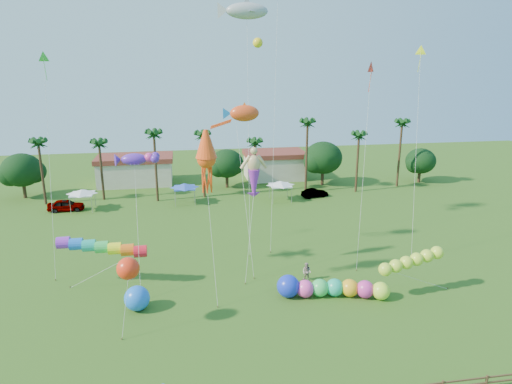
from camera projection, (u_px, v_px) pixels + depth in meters
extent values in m
plane|color=#285116|center=(279.00, 351.00, 32.50)|extent=(160.00, 160.00, 0.00)
cylinder|color=#3A2819|center=(42.00, 174.00, 65.12)|extent=(0.36, 0.36, 9.00)
cylinder|color=#3A2819|center=(102.00, 172.00, 67.40)|extent=(0.36, 0.36, 8.50)
cylinder|color=#3A2819|center=(156.00, 168.00, 66.57)|extent=(0.36, 0.36, 10.00)
cylinder|color=#3A2819|center=(204.00, 167.00, 68.69)|extent=(0.36, 0.36, 9.50)
cylinder|color=#3A2819|center=(255.00, 168.00, 71.11)|extent=(0.36, 0.36, 8.00)
cylinder|color=#3A2819|center=(307.00, 158.00, 71.02)|extent=(0.36, 0.36, 11.00)
cylinder|color=#3A2819|center=(357.00, 164.00, 71.62)|extent=(0.36, 0.36, 9.00)
cylinder|color=#3A2819|center=(399.00, 155.00, 74.58)|extent=(0.36, 0.36, 10.50)
sphere|color=#113814|center=(22.00, 170.00, 68.32)|extent=(5.88, 5.88, 5.88)
sphere|color=#113814|center=(227.00, 163.00, 74.27)|extent=(5.46, 5.46, 5.46)
sphere|color=#113814|center=(323.00, 158.00, 75.69)|extent=(6.30, 6.30, 6.30)
sphere|color=#113814|center=(421.00, 161.00, 77.68)|extent=(5.04, 5.04, 5.04)
cube|color=beige|center=(136.00, 172.00, 77.19)|extent=(12.00, 7.00, 4.00)
cube|color=beige|center=(274.00, 167.00, 80.99)|extent=(10.00, 7.00, 4.00)
pyramid|color=white|center=(82.00, 191.00, 62.75)|extent=(3.00, 3.00, 0.60)
pyramid|color=blue|center=(184.00, 185.00, 65.92)|extent=(3.00, 3.00, 0.60)
pyramid|color=white|center=(280.00, 183.00, 67.18)|extent=(3.00, 3.00, 0.60)
cube|color=brown|center=(487.00, 382.00, 28.57)|extent=(0.12, 0.12, 1.00)
imported|color=#4C4C54|center=(66.00, 205.00, 63.13)|extent=(4.86, 2.06, 1.64)
imported|color=#4C4C54|center=(315.00, 193.00, 69.59)|extent=(4.26, 2.20, 1.34)
imported|color=gray|center=(307.00, 272.00, 42.75)|extent=(1.10, 1.10, 1.80)
sphere|color=#FF43AD|center=(305.00, 289.00, 39.81)|extent=(1.57, 1.57, 1.57)
sphere|color=#31D35B|center=(320.00, 288.00, 39.98)|extent=(1.57, 1.57, 1.57)
sphere|color=#1AB88D|center=(335.00, 287.00, 40.04)|extent=(1.57, 1.57, 1.57)
sphere|color=#FFB01A|center=(350.00, 288.00, 39.95)|extent=(1.57, 1.57, 1.57)
sphere|color=#DC33A1|center=(365.00, 289.00, 39.72)|extent=(1.57, 1.57, 1.57)
sphere|color=#CCFF38|center=(381.00, 291.00, 39.44)|extent=(1.57, 1.57, 1.57)
sphere|color=#172FD6|center=(288.00, 286.00, 39.81)|extent=(2.37, 2.37, 2.00)
sphere|color=blue|center=(137.00, 298.00, 37.67)|extent=(2.10, 2.10, 2.10)
cylinder|color=red|center=(118.00, 253.00, 40.71)|extent=(8.06, 2.32, 1.08)
cylinder|color=silver|center=(105.00, 270.00, 41.33)|extent=(6.56, 0.76, 3.47)
cylinder|color=brown|center=(70.00, 287.00, 41.60)|extent=(0.08, 0.08, 0.16)
ellipsoid|color=#BFE833|center=(385.00, 269.00, 38.94)|extent=(6.30, 2.99, 1.37)
cylinder|color=silver|center=(417.00, 280.00, 40.17)|extent=(6.60, 0.72, 2.81)
cylinder|color=brown|center=(448.00, 288.00, 41.38)|extent=(0.08, 0.08, 0.16)
sphere|color=#FF3214|center=(128.00, 269.00, 33.53)|extent=(2.01, 2.01, 1.69)
cylinder|color=silver|center=(125.00, 304.00, 33.66)|extent=(0.76, 1.12, 5.22)
cylinder|color=brown|center=(122.00, 339.00, 33.78)|extent=(0.08, 0.08, 0.16)
cylinder|color=silver|center=(250.00, 230.00, 42.66)|extent=(1.39, 3.27, 9.54)
cylinder|color=brown|center=(245.00, 283.00, 42.29)|extent=(0.08, 0.08, 0.16)
ellipsoid|color=#E74519|center=(244.00, 113.00, 44.79)|extent=(4.45, 1.85, 1.80)
cylinder|color=silver|center=(249.00, 195.00, 44.09)|extent=(0.03, 5.82, 15.04)
cylinder|color=brown|center=(254.00, 278.00, 43.36)|extent=(0.08, 0.08, 0.16)
ellipsoid|color=#99A1A7|center=(247.00, 11.00, 48.11)|extent=(6.38, 4.14, 2.15)
cylinder|color=silver|center=(248.00, 134.00, 48.25)|extent=(0.83, 6.80, 25.09)
cylinder|color=brown|center=(250.00, 256.00, 48.37)|extent=(0.08, 0.08, 0.16)
cone|color=#FC4A14|center=(206.00, 159.00, 37.82)|extent=(2.32, 2.32, 5.09)
cylinder|color=silver|center=(212.00, 234.00, 38.05)|extent=(0.43, 3.09, 12.12)
cylinder|color=brown|center=(218.00, 307.00, 38.26)|extent=(0.08, 0.08, 0.16)
ellipsoid|color=#5923B3|center=(134.00, 159.00, 40.84)|extent=(4.47, 3.43, 1.54)
cylinder|color=silver|center=(137.00, 229.00, 40.08)|extent=(0.23, 4.96, 11.48)
cylinder|color=brown|center=(141.00, 300.00, 39.29)|extent=(0.08, 0.08, 0.16)
cone|color=#FB311B|center=(371.00, 68.00, 43.13)|extent=(1.24, 1.03, 1.34)
cylinder|color=silver|center=(364.00, 172.00, 44.10)|extent=(1.54, 3.26, 19.30)
cylinder|color=brown|center=(356.00, 270.00, 45.06)|extent=(0.08, 0.08, 0.16)
cone|color=#E0F919|center=(421.00, 51.00, 45.16)|extent=(1.19, 0.80, 1.22)
cylinder|color=silver|center=(416.00, 158.00, 46.30)|extent=(0.78, 3.49, 20.90)
cylinder|color=brown|center=(411.00, 260.00, 47.42)|extent=(0.08, 0.08, 0.16)
cone|color=green|center=(44.00, 58.00, 41.56)|extent=(1.08, 0.99, 1.22)
cylinder|color=silver|center=(50.00, 171.00, 42.29)|extent=(0.27, 4.25, 20.24)
cylinder|color=brown|center=(56.00, 280.00, 43.00)|extent=(0.08, 0.08, 0.16)
cylinder|color=silver|center=(274.00, 125.00, 47.60)|extent=(1.35, 3.93, 27.12)
cylinder|color=brown|center=(270.00, 252.00, 49.32)|extent=(0.08, 0.08, 0.16)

